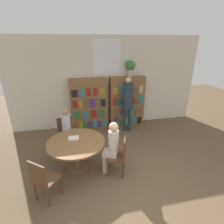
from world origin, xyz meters
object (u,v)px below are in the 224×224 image
at_px(bookshelf_right, 127,102).
at_px(chair_far_side, 120,154).
at_px(reading_table, 76,146).
at_px(seated_reader_left, 67,129).
at_px(chair_near_camera, 43,178).
at_px(flower_vase, 130,67).
at_px(bookshelf_left, 89,104).
at_px(librarian_standing, 128,99).
at_px(seated_reader_right, 111,145).
at_px(chair_left_side, 66,132).

xyz_separation_m(bookshelf_right, chair_far_side, (-0.86, -2.42, -0.36)).
height_order(reading_table, seated_reader_left, seated_reader_left).
bearing_deg(chair_near_camera, seated_reader_left, 113.95).
distance_m(flower_vase, reading_table, 3.14).
bearing_deg(reading_table, bookshelf_left, 77.23).
height_order(chair_near_camera, librarian_standing, librarian_standing).
distance_m(reading_table, seated_reader_right, 0.81).
xyz_separation_m(flower_vase, reading_table, (-1.87, -2.09, -1.43)).
xyz_separation_m(bookshelf_right, seated_reader_right, (-1.03, -2.36, -0.15)).
bearing_deg(chair_left_side, bookshelf_right, -166.73).
relative_size(bookshelf_left, chair_far_side, 1.93).
bearing_deg(bookshelf_right, chair_left_side, -151.08).
xyz_separation_m(chair_near_camera, chair_left_side, (0.35, 1.72, 0.00)).
bearing_deg(bookshelf_left, chair_far_side, -79.43).
relative_size(chair_far_side, seated_reader_left, 0.72).
relative_size(chair_left_side, librarian_standing, 0.50).
distance_m(bookshelf_left, reading_table, 2.15).
distance_m(bookshelf_left, flower_vase, 1.83).
bearing_deg(chair_left_side, seated_reader_right, 113.97).
xyz_separation_m(bookshelf_left, seated_reader_left, (-0.69, -1.31, -0.17)).
bearing_deg(chair_left_side, librarian_standing, -177.55).
distance_m(bookshelf_right, seated_reader_right, 2.58).
xyz_separation_m(reading_table, chair_near_camera, (-0.61, -0.77, -0.12)).
bearing_deg(chair_left_side, reading_table, 90.00).
height_order(bookshelf_left, librarian_standing, librarian_standing).
relative_size(chair_far_side, seated_reader_right, 0.71).
bearing_deg(seated_reader_right, chair_near_camera, 130.32).
relative_size(chair_near_camera, chair_left_side, 1.00).
bearing_deg(chair_far_side, bookshelf_right, 0.85).
distance_m(flower_vase, chair_left_side, 2.87).
bearing_deg(reading_table, chair_left_side, 105.65).
relative_size(bookshelf_left, seated_reader_right, 1.37).
relative_size(bookshelf_left, seated_reader_left, 1.39).
bearing_deg(flower_vase, reading_table, -131.81).
bearing_deg(seated_reader_right, bookshelf_right, -3.28).
distance_m(chair_far_side, librarian_standing, 2.15).
bearing_deg(bookshelf_right, reading_table, -130.58).
distance_m(chair_near_camera, chair_left_side, 1.76).
distance_m(bookshelf_left, librarian_standing, 1.32).
height_order(reading_table, librarian_standing, librarian_standing).
distance_m(chair_near_camera, chair_far_side, 1.60).
distance_m(chair_left_side, chair_far_side, 1.76).
relative_size(flower_vase, seated_reader_right, 0.41).
height_order(bookshelf_right, chair_near_camera, bookshelf_right).
bearing_deg(bookshelf_right, flower_vase, 3.45).
bearing_deg(bookshelf_right, seated_reader_right, -113.63).
height_order(bookshelf_left, bookshelf_right, same).
relative_size(bookshelf_left, bookshelf_right, 1.00).
distance_m(seated_reader_left, seated_reader_right, 1.43).
bearing_deg(reading_table, bookshelf_right, 49.42).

